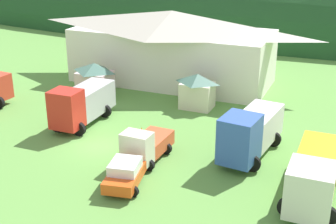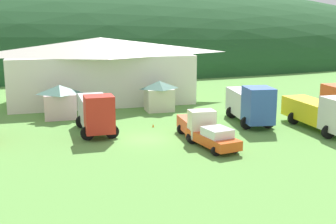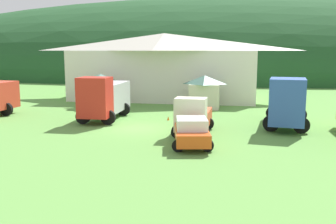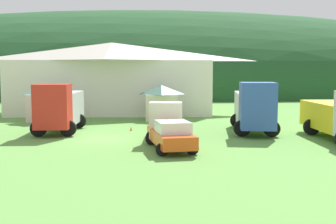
{
  "view_description": "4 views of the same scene",
  "coord_description": "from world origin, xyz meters",
  "views": [
    {
      "loc": [
        16.53,
        -26.62,
        14.69
      ],
      "look_at": [
        3.49,
        4.49,
        1.59
      ],
      "focal_mm": 50.05,
      "sensor_mm": 36.0,
      "label": 1
    },
    {
      "loc": [
        -7.56,
        -33.24,
        9.5
      ],
      "look_at": [
        1.92,
        0.09,
        2.08
      ],
      "focal_mm": 47.59,
      "sensor_mm": 36.0,
      "label": 2
    },
    {
      "loc": [
        6.8,
        -25.61,
        5.48
      ],
      "look_at": [
        2.04,
        0.97,
        1.1
      ],
      "focal_mm": 41.05,
      "sensor_mm": 36.0,
      "label": 3
    },
    {
      "loc": [
        3.56,
        -26.74,
        4.36
      ],
      "look_at": [
        4.24,
        1.62,
        1.58
      ],
      "focal_mm": 44.64,
      "sensor_mm": 36.0,
      "label": 4
    }
  ],
  "objects": [
    {
      "name": "ground_plane",
      "position": [
        0.0,
        0.0,
        0.0
      ],
      "size": [
        200.0,
        200.0,
        0.0
      ],
      "primitive_type": "plane",
      "color": "#5B9342"
    },
    {
      "name": "forested_hill_backdrop",
      "position": [
        0.0,
        61.43,
        0.0
      ],
      "size": [
        175.79,
        60.0,
        32.92
      ],
      "primitive_type": "ellipsoid",
      "color": "#1E4723",
      "rests_on": "ground"
    },
    {
      "name": "depot_building",
      "position": [
        -1.2,
        16.76,
        3.76
      ],
      "size": [
        21.43,
        9.14,
        7.29
      ],
      "color": "white",
      "rests_on": "ground"
    },
    {
      "name": "play_shed_cream",
      "position": [
        3.87,
        10.23,
        1.61
      ],
      "size": [
        2.97,
        2.33,
        3.12
      ],
      "color": "beige",
      "rests_on": "ground"
    },
    {
      "name": "play_shed_pink",
      "position": [
        -6.1,
        9.55,
        1.65
      ],
      "size": [
        3.19,
        2.65,
        3.21
      ],
      "color": "beige",
      "rests_on": "ground"
    },
    {
      "name": "crane_truck_red",
      "position": [
        -3.46,
        3.13,
        1.79
      ],
      "size": [
        3.11,
        6.76,
        3.5
      ],
      "rotation": [
        0.0,
        0.0,
        -1.56
      ],
      "color": "red",
      "rests_on": "ground"
    },
    {
      "name": "light_truck_cream",
      "position": [
        4.06,
        -0.86,
        1.17
      ],
      "size": [
        2.53,
        4.58,
        2.52
      ],
      "rotation": [
        0.0,
        0.0,
        -1.61
      ],
      "color": "beige",
      "rests_on": "ground"
    },
    {
      "name": "box_truck_blue",
      "position": [
        10.38,
        2.61,
        1.85
      ],
      "size": [
        3.57,
        7.59,
        3.63
      ],
      "rotation": [
        0.0,
        0.0,
        -1.69
      ],
      "color": "#3356AD",
      "rests_on": "ground"
    },
    {
      "name": "service_pickup_orange",
      "position": [
        4.27,
        -3.88,
        0.83
      ],
      "size": [
        2.88,
        5.24,
        1.66
      ],
      "rotation": [
        0.0,
        0.0,
        -1.39
      ],
      "color": "#DD4E19",
      "rests_on": "ground"
    },
    {
      "name": "traffic_cone_near_pickup",
      "position": [
        1.57,
        3.68,
        0.0
      ],
      "size": [
        0.36,
        0.36,
        0.62
      ],
      "primitive_type": "cone",
      "color": "orange",
      "rests_on": "ground"
    }
  ]
}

